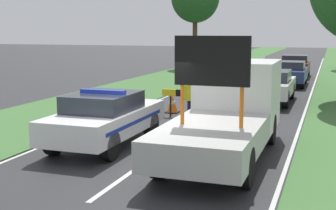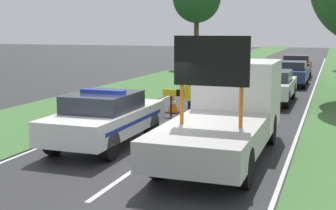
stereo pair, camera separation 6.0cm
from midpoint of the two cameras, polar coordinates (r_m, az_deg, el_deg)
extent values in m
plane|color=#28282B|center=(11.61, -2.86, -6.94)|extent=(160.00, 160.00, 0.00)
cube|color=silver|center=(10.15, -6.46, -9.36)|extent=(0.12, 2.50, 0.01)
cube|color=silver|center=(15.78, 3.34, -2.62)|extent=(0.12, 2.50, 0.01)
cube|color=silver|center=(21.72, 7.83, 0.55)|extent=(0.12, 2.50, 0.01)
cube|color=silver|center=(27.78, 10.39, 2.35)|extent=(0.12, 2.50, 0.01)
cube|color=silver|center=(33.89, 12.03, 3.50)|extent=(0.12, 2.50, 0.01)
cube|color=silver|center=(40.03, 13.17, 4.30)|extent=(0.12, 2.50, 0.01)
cube|color=silver|center=(46.19, 14.00, 4.88)|extent=(0.12, 2.50, 0.01)
cube|color=silver|center=(52.36, 14.64, 5.32)|extent=(0.12, 2.50, 0.01)
cube|color=silver|center=(27.16, 3.02, 2.33)|extent=(0.10, 61.80, 0.01)
cube|color=silver|center=(26.11, 17.10, 1.67)|extent=(0.10, 61.80, 0.01)
cube|color=#427038|center=(32.12, 0.86, 3.42)|extent=(4.91, 120.00, 0.03)
cube|color=white|center=(13.24, -7.71, -1.91)|extent=(1.86, 4.52, 0.64)
cube|color=#282D38|center=(13.02, -8.03, 0.39)|extent=(1.64, 2.08, 0.48)
cylinder|color=black|center=(14.89, -8.03, -1.95)|extent=(0.24, 0.75, 0.75)
cylinder|color=black|center=(14.23, -2.21, -2.38)|extent=(0.24, 0.75, 0.75)
cylinder|color=black|center=(12.52, -13.92, -4.24)|extent=(0.24, 0.75, 0.75)
cylinder|color=black|center=(11.73, -7.24, -4.95)|extent=(0.24, 0.75, 0.75)
cube|color=#1E38C6|center=(12.98, -8.06, 1.65)|extent=(1.30, 0.24, 0.10)
cube|color=#193399|center=(13.23, -7.71, -1.78)|extent=(1.87, 3.71, 0.10)
cube|color=black|center=(15.30, -3.81, -0.60)|extent=(1.02, 0.08, 0.38)
cube|color=white|center=(13.60, 8.42, 1.32)|extent=(2.15, 2.36, 1.92)
cube|color=#232833|center=(14.69, 9.31, 3.23)|extent=(1.83, 0.04, 0.84)
cube|color=#B2B2AD|center=(10.64, 5.08, -4.24)|extent=(2.15, 4.02, 0.66)
cylinder|color=#D16619|center=(10.68, 1.60, 0.09)|extent=(0.09, 0.09, 0.90)
cylinder|color=#D16619|center=(10.35, 8.79, -0.30)|extent=(0.09, 0.09, 0.90)
cube|color=black|center=(10.38, 5.22, 5.37)|extent=(1.70, 0.12, 1.10)
cylinder|color=black|center=(13.96, 4.48, -2.39)|extent=(0.24, 0.86, 0.86)
cylinder|color=black|center=(13.62, 12.28, -2.87)|extent=(0.24, 0.86, 0.86)
cylinder|color=black|center=(10.26, -1.27, -6.61)|extent=(0.24, 0.86, 0.86)
cylinder|color=black|center=(9.78, 9.36, -7.52)|extent=(0.24, 0.86, 0.86)
cylinder|color=black|center=(17.58, 0.21, -0.12)|extent=(0.07, 0.07, 0.77)
cylinder|color=black|center=(16.93, 8.56, -0.58)|extent=(0.07, 0.07, 0.77)
cube|color=yellow|center=(17.53, 0.05, 1.53)|extent=(0.54, 0.08, 0.25)
cube|color=black|center=(17.36, 1.74, 1.46)|extent=(0.54, 0.08, 0.25)
cube|color=yellow|center=(17.20, 3.46, 1.37)|extent=(0.54, 0.08, 0.25)
cube|color=black|center=(17.07, 5.21, 1.29)|extent=(0.54, 0.08, 0.25)
cube|color=yellow|center=(16.95, 6.98, 1.20)|extent=(0.54, 0.08, 0.25)
cube|color=black|center=(16.84, 8.78, 1.12)|extent=(0.54, 0.08, 0.25)
cylinder|color=#191E38|center=(16.36, 2.52, -0.79)|extent=(0.15, 0.15, 0.79)
cylinder|color=#191E38|center=(16.31, 3.07, -0.82)|extent=(0.15, 0.15, 0.79)
cylinder|color=yellow|center=(16.23, 2.81, 1.61)|extent=(0.36, 0.36, 0.60)
cylinder|color=yellow|center=(16.30, 2.05, 1.55)|extent=(0.12, 0.12, 0.51)
cylinder|color=yellow|center=(16.17, 3.58, 1.47)|extent=(0.12, 0.12, 0.51)
sphere|color=#A57A5B|center=(16.18, 2.82, 3.02)|extent=(0.21, 0.21, 0.21)
cylinder|color=#141933|center=(16.18, 2.83, 3.22)|extent=(0.24, 0.24, 0.05)
cylinder|color=brown|center=(16.49, 4.37, -0.75)|extent=(0.15, 0.15, 0.78)
cylinder|color=brown|center=(16.45, 4.91, -0.78)|extent=(0.15, 0.15, 0.78)
cylinder|color=#B2AD9E|center=(16.37, 4.67, 1.59)|extent=(0.36, 0.36, 0.58)
cylinder|color=#B2AD9E|center=(16.43, 3.92, 1.52)|extent=(0.12, 0.12, 0.50)
cylinder|color=#B2AD9E|center=(16.32, 5.43, 1.45)|extent=(0.12, 0.12, 0.50)
sphere|color=beige|center=(16.32, 4.69, 2.95)|extent=(0.20, 0.20, 0.20)
cube|color=black|center=(17.98, 3.37, -1.13)|extent=(0.48, 0.48, 0.03)
cone|color=orange|center=(17.92, 3.38, -0.08)|extent=(0.41, 0.41, 0.64)
cylinder|color=white|center=(17.92, 3.38, 0.02)|extent=(0.23, 0.23, 0.09)
cube|color=black|center=(18.40, 0.43, -0.88)|extent=(0.52, 0.52, 0.03)
cone|color=orange|center=(18.34, 0.44, 0.21)|extent=(0.44, 0.44, 0.68)
cylinder|color=white|center=(18.33, 0.44, 0.32)|extent=(0.25, 0.25, 0.10)
cube|color=silver|center=(21.38, 12.49, 2.15)|extent=(1.72, 4.54, 0.61)
cube|color=#282D38|center=(21.19, 12.49, 3.53)|extent=(1.52, 2.09, 0.45)
cylinder|color=black|center=(22.90, 11.04, 1.87)|extent=(0.24, 0.77, 0.77)
cylinder|color=black|center=(22.74, 14.74, 1.69)|extent=(0.24, 0.77, 0.77)
cylinder|color=black|center=(20.14, 9.88, 0.93)|extent=(0.24, 0.77, 0.77)
cylinder|color=black|center=(19.96, 14.08, 0.71)|extent=(0.24, 0.77, 0.77)
cube|color=navy|center=(28.20, 14.50, 3.64)|extent=(1.89, 4.12, 0.64)
cube|color=#282D38|center=(28.03, 14.52, 4.73)|extent=(1.67, 1.90, 0.45)
cylinder|color=black|center=(29.57, 13.09, 3.32)|extent=(0.24, 0.68, 0.68)
cylinder|color=black|center=(29.44, 16.29, 3.16)|extent=(0.24, 0.68, 0.68)
cylinder|color=black|center=(27.05, 12.50, 2.82)|extent=(0.24, 0.68, 0.68)
cylinder|color=black|center=(26.91, 15.99, 2.65)|extent=(0.24, 0.68, 0.68)
cube|color=maroon|center=(33.42, 15.18, 4.51)|extent=(1.86, 3.90, 0.71)
cube|color=#282D38|center=(33.26, 15.21, 5.50)|extent=(1.64, 1.79, 0.46)
cylinder|color=black|center=(34.71, 13.97, 4.13)|extent=(0.24, 0.70, 0.70)
cylinder|color=black|center=(34.60, 16.64, 4.00)|extent=(0.24, 0.70, 0.70)
cylinder|color=black|center=(32.31, 13.56, 3.79)|extent=(0.24, 0.70, 0.70)
cylinder|color=black|center=(32.20, 16.44, 3.66)|extent=(0.24, 0.70, 0.70)
cylinder|color=#4C3823|center=(40.00, 3.25, 7.67)|extent=(0.40, 0.40, 4.40)
camera|label=1|loc=(0.03, -90.13, -0.02)|focal=50.00mm
camera|label=2|loc=(0.03, 89.87, 0.02)|focal=50.00mm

